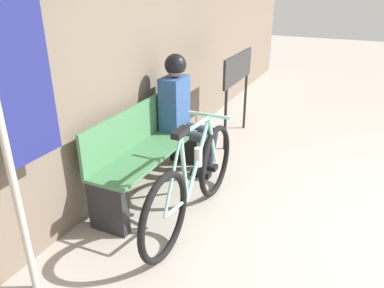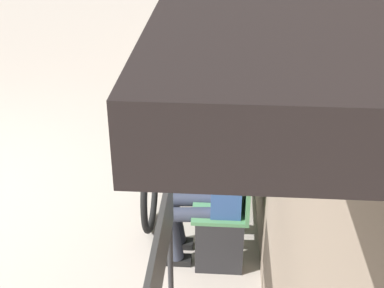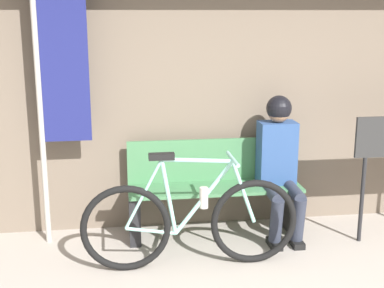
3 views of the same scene
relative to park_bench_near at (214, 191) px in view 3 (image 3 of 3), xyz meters
name	(u,v)px [view 3 (image 3 of 3)]	position (x,y,z in m)	size (l,w,h in m)	color
storefront_wall	(216,52)	(0.06, 0.31, 1.25)	(12.00, 0.56, 3.20)	#756656
park_bench_near	(214,191)	(0.00, 0.00, 0.00)	(1.58, 0.42, 0.88)	#477F51
bicycle	(191,222)	(-0.30, -0.64, -0.02)	(1.76, 0.40, 0.96)	black
person_seated	(279,157)	(0.58, -0.10, 0.34)	(0.34, 0.59, 1.30)	#2D3342
banner_pole	(56,81)	(-1.37, 0.02, 1.04)	(0.45, 0.05, 2.29)	#B7B2A8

